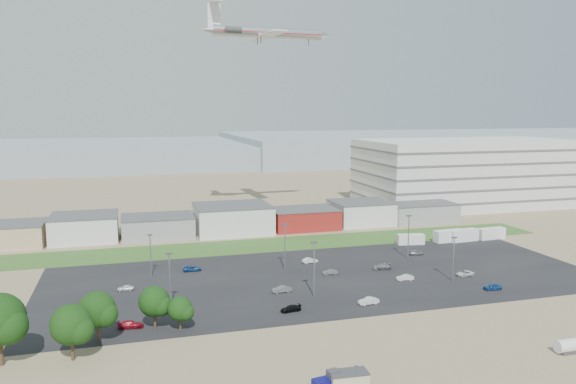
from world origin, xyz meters
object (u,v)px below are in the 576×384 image
object	(u,v)px
airliner	(268,33)
parked_car_8	(416,253)
storage_tank_nw	(568,346)
parked_car_11	(310,260)
parked_car_3	(291,308)
parked_car_4	(282,289)
parked_car_2	(493,287)
box_trailer_a	(411,239)
parked_car_13	(369,301)
portable_shed	(349,381)
parked_car_0	(465,273)
parked_car_10	(131,324)
parked_car_9	(192,268)
parked_car_1	(405,278)
parked_car_5	(125,288)
parked_car_7	(330,272)
telehandler	(328,381)
parked_car_12	(382,267)

from	to	relation	value
airliner	parked_car_8	bearing A→B (deg)	-71.52
storage_tank_nw	airliner	world-z (taller)	airliner
parked_car_8	parked_car_11	distance (m)	28.14
parked_car_3	parked_car_11	distance (m)	33.07
parked_car_4	parked_car_8	bearing A→B (deg)	114.21
parked_car_2	parked_car_8	world-z (taller)	parked_car_2
box_trailer_a	parked_car_13	world-z (taller)	box_trailer_a
parked_car_4	portable_shed	bearing A→B (deg)	-3.79
parked_car_0	parked_car_10	bearing A→B (deg)	-84.80
storage_tank_nw	airliner	size ratio (longest dim) A/B	0.09
parked_car_13	parked_car_9	bearing A→B (deg)	-140.69
parked_car_0	parked_car_1	bearing A→B (deg)	-96.19
parked_car_4	parked_car_10	distance (m)	31.34
parked_car_0	parked_car_5	bearing A→B (deg)	-101.32
parked_car_11	parked_car_2	bearing A→B (deg)	-140.85
box_trailer_a	parked_car_2	bearing A→B (deg)	-84.82
portable_shed	parked_car_7	distance (m)	52.33
parked_car_1	parked_car_5	distance (m)	58.61
parked_car_8	airliner	bearing A→B (deg)	29.55
airliner	parked_car_7	xyz separation A→B (m)	(-3.11, -68.41, -60.63)
parked_car_5	parked_car_13	xyz separation A→B (m)	(44.11, -21.10, 0.11)
parked_car_1	parked_car_13	bearing A→B (deg)	-42.43
storage_tank_nw	parked_car_2	world-z (taller)	storage_tank_nw
storage_tank_nw	parked_car_13	world-z (taller)	storage_tank_nw
parked_car_0	parked_car_13	bearing A→B (deg)	-71.96
telehandler	parked_car_12	world-z (taller)	telehandler
storage_tank_nw	parked_car_4	xyz separation A→B (m)	(-33.99, 39.30, -0.53)
parked_car_12	box_trailer_a	bearing A→B (deg)	142.58
box_trailer_a	airliner	world-z (taller)	airliner
telehandler	parked_car_1	size ratio (longest dim) A/B	1.78
parked_car_3	parked_car_11	size ratio (longest dim) A/B	1.02
parked_car_7	parked_car_12	world-z (taller)	parked_car_12
parked_car_9	parked_car_11	distance (m)	27.97
parked_car_0	parked_car_8	world-z (taller)	parked_car_8
parked_car_5	parked_car_4	bearing A→B (deg)	76.58
box_trailer_a	parked_car_8	world-z (taller)	box_trailer_a
parked_car_8	parked_car_9	world-z (taller)	parked_car_8
parked_car_1	parked_car_3	world-z (taller)	parked_car_1
portable_shed	parked_car_5	xyz separation A→B (m)	(-28.04, 50.68, -0.74)
parked_car_4	parked_car_13	bearing A→B (deg)	50.29
parked_car_8	parked_car_11	world-z (taller)	parked_car_11
parked_car_0	parked_car_8	distance (m)	19.20
box_trailer_a	parked_car_3	distance (m)	61.24
parked_car_1	parked_car_12	size ratio (longest dim) A/B	0.84
airliner	parked_car_7	size ratio (longest dim) A/B	13.42
parked_car_9	parked_car_12	distance (m)	43.44
parked_car_8	parked_car_9	xyz separation A→B (m)	(-56.09, 1.31, -0.04)
telehandler	parked_car_0	bearing A→B (deg)	31.14
storage_tank_nw	parked_car_12	bearing A→B (deg)	98.71
parked_car_4	parked_car_12	size ratio (longest dim) A/B	0.89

